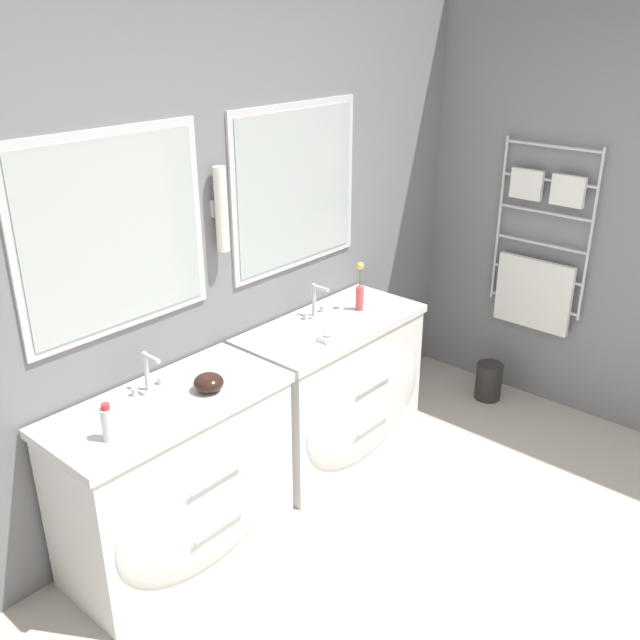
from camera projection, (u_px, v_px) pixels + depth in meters
name	position (u px, v px, depth m)	size (l,w,h in m)	color
wall_back	(202.00, 252.00, 3.41)	(5.62, 0.14, 2.60)	slate
wall_right	(592.00, 210.00, 4.16)	(0.13, 3.88, 2.60)	slate
vanity_left	(179.00, 479.00, 3.23)	(1.08, 0.56, 0.82)	white
vanity_right	(336.00, 389.00, 3.99)	(1.08, 0.56, 0.82)	white
faucet_left	(148.00, 373.00, 3.12)	(0.17, 0.12, 0.18)	silver
faucet_right	(316.00, 301.00, 3.89)	(0.17, 0.12, 0.18)	silver
toiletry_bottle	(108.00, 423.00, 2.77)	(0.05, 0.05, 0.16)	silver
amenity_bowl	(209.00, 382.00, 3.14)	(0.14, 0.14, 0.08)	black
flower_vase	(360.00, 292.00, 3.96)	(0.05, 0.05, 0.28)	#CC4C51
soap_dish	(328.00, 337.00, 3.63)	(0.10, 0.07, 0.04)	white
waste_bin	(489.00, 380.00, 4.69)	(0.18, 0.18, 0.25)	#282626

